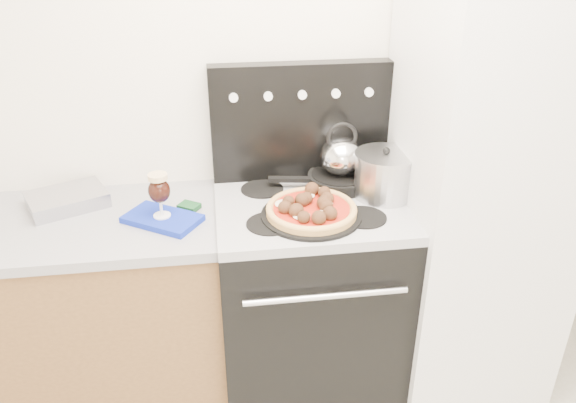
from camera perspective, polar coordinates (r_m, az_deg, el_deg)
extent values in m
cube|color=white|center=(2.43, -0.84, 10.25)|extent=(3.50, 0.01, 2.50)
cube|color=brown|center=(2.62, -23.04, -10.99)|extent=(1.45, 0.60, 0.86)
cube|color=#95949B|center=(2.39, -24.98, -2.42)|extent=(1.48, 0.63, 0.04)
cube|color=black|center=(2.52, 2.07, -9.89)|extent=(0.76, 0.65, 0.88)
cube|color=#ADADB2|center=(2.27, 2.27, -0.60)|extent=(0.76, 0.65, 0.04)
cube|color=black|center=(2.41, 1.24, 8.13)|extent=(0.76, 0.08, 0.50)
cube|color=silver|center=(2.44, 18.81, 1.26)|extent=(0.64, 0.68, 1.90)
cube|color=silver|center=(2.44, -21.51, 0.21)|extent=(0.36, 0.32, 0.06)
cube|color=#1227A9|center=(2.21, -12.63, -1.73)|extent=(0.33, 0.30, 0.02)
cylinder|color=black|center=(2.16, 2.38, -1.37)|extent=(0.48, 0.48, 0.01)
cylinder|color=black|center=(2.41, 5.30, 2.24)|extent=(0.32, 0.32, 0.05)
cylinder|color=#BCBCC0|center=(2.32, 9.75, 2.57)|extent=(0.25, 0.25, 0.18)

